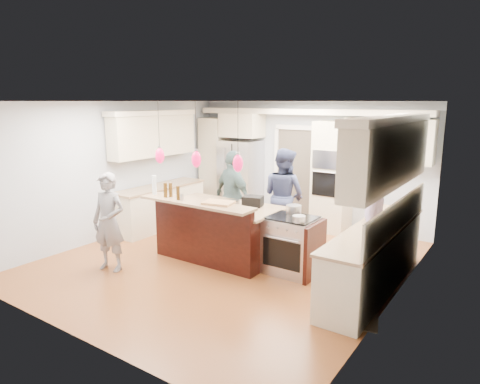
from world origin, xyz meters
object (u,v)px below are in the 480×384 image
object	(u,v)px
person_bar_end	(109,222)
refrigerator	(240,178)
island_range	(293,245)
person_far_left	(284,196)
kitchen_island	(220,230)

from	to	relation	value
person_bar_end	refrigerator	bearing A→B (deg)	80.35
refrigerator	island_range	size ratio (longest dim) A/B	1.96
person_far_left	refrigerator	bearing A→B (deg)	-19.38
kitchen_island	person_bar_end	distance (m)	1.87
refrigerator	kitchen_island	xyz separation A→B (m)	(1.30, -2.57, -0.41)
island_range	refrigerator	bearing A→B (deg)	137.41
person_bar_end	person_far_left	size ratio (longest dim) A/B	0.87
kitchen_island	person_bar_end	world-z (taller)	person_bar_end
island_range	person_bar_end	distance (m)	2.97
island_range	person_bar_end	world-z (taller)	person_bar_end
person_bar_end	island_range	bearing A→B (deg)	19.20
island_range	person_far_left	world-z (taller)	person_far_left
kitchen_island	person_far_left	bearing A→B (deg)	69.08
refrigerator	island_range	distance (m)	3.71
kitchen_island	person_far_left	distance (m)	1.53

